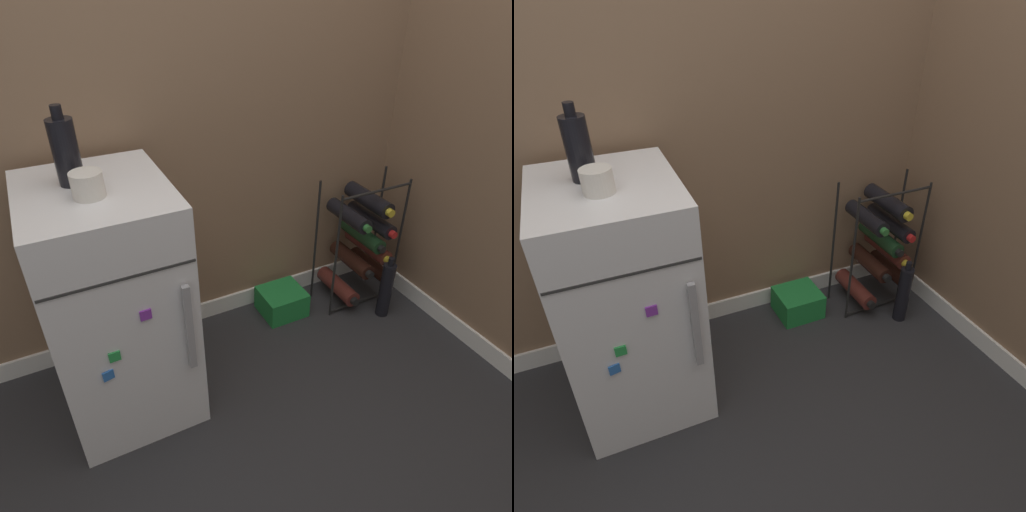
% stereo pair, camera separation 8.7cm
% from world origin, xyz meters
% --- Properties ---
extents(ground_plane, '(14.00, 14.00, 0.00)m').
position_xyz_m(ground_plane, '(0.00, 0.00, 0.00)').
color(ground_plane, '#28282B').
extents(wall_back, '(7.04, 0.07, 2.50)m').
position_xyz_m(wall_back, '(0.00, 0.74, 1.24)').
color(wall_back, '#84664C').
rests_on(wall_back, ground_plane).
extents(mini_fridge, '(0.46, 0.56, 0.93)m').
position_xyz_m(mini_fridge, '(-0.46, 0.39, 0.46)').
color(mini_fridge, white).
rests_on(mini_fridge, ground_plane).
extents(wine_rack, '(0.40, 0.33, 0.67)m').
position_xyz_m(wine_rack, '(0.75, 0.51, 0.33)').
color(wine_rack, black).
rests_on(wine_rack, ground_plane).
extents(soda_box, '(0.21, 0.20, 0.13)m').
position_xyz_m(soda_box, '(0.35, 0.56, 0.06)').
color(soda_box, '#1E7F38').
rests_on(soda_box, ground_plane).
extents(fridge_top_cup, '(0.10, 0.10, 0.08)m').
position_xyz_m(fridge_top_cup, '(-0.47, 0.32, 0.97)').
color(fridge_top_cup, silver).
rests_on(fridge_top_cup, mini_fridge).
extents(fridge_top_bottle, '(0.08, 0.08, 0.24)m').
position_xyz_m(fridge_top_bottle, '(-0.50, 0.45, 1.03)').
color(fridge_top_bottle, black).
rests_on(fridge_top_bottle, mini_fridge).
extents(loose_bottle_floor, '(0.06, 0.06, 0.34)m').
position_xyz_m(loose_bottle_floor, '(0.79, 0.32, 0.15)').
color(loose_bottle_floor, black).
rests_on(loose_bottle_floor, ground_plane).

